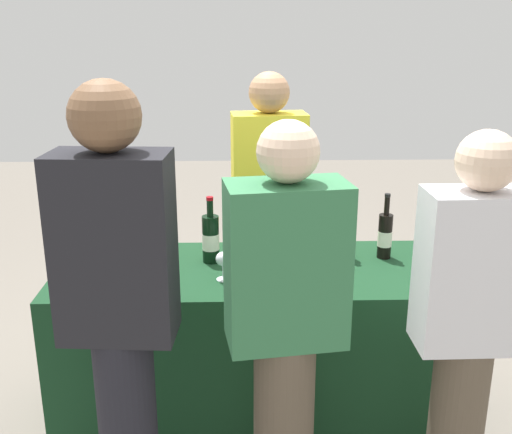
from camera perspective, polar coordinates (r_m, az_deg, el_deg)
ground_plane at (r=3.20m, az=-0.00°, el=-18.12°), size 12.00×12.00×0.00m
tasting_table at (r=2.99m, az=-0.00°, el=-11.92°), size 1.86×0.71×0.80m
wine_bottle_0 at (r=3.00m, az=-13.57°, el=-1.47°), size 0.07×0.07×0.33m
wine_bottle_1 at (r=2.88m, az=-10.13°, el=-2.30°), size 0.07×0.07×0.31m
wine_bottle_2 at (r=2.86m, az=-4.31°, el=-2.02°), size 0.08×0.08×0.32m
wine_bottle_3 at (r=2.90m, az=-1.61°, el=-1.86°), size 0.08×0.08×0.31m
wine_bottle_4 at (r=2.85m, az=2.34°, el=-2.16°), size 0.07×0.07×0.31m
wine_bottle_5 at (r=2.92m, az=4.22°, el=-1.54°), size 0.08×0.08×0.33m
wine_bottle_6 at (r=2.94m, az=8.16°, el=-1.70°), size 0.08×0.08×0.32m
wine_bottle_7 at (r=2.97m, az=12.10°, el=-1.70°), size 0.07×0.07×0.32m
wine_glass_0 at (r=2.67m, az=-10.31°, el=-4.25°), size 0.07×0.07×0.13m
wine_glass_1 at (r=2.66m, az=-3.14°, el=-4.09°), size 0.06×0.06×0.13m
wine_glass_2 at (r=2.70m, az=-1.18°, el=-3.52°), size 0.07×0.07×0.14m
ice_bucket at (r=2.84m, az=-14.12°, el=-3.16°), size 0.18×0.18×0.19m
server_pouring at (r=3.40m, az=1.19°, el=0.84°), size 0.42×0.25×1.64m
guest_0 at (r=2.14m, az=-12.80°, el=-8.55°), size 0.40×0.24×1.72m
guest_1 at (r=2.20m, az=2.79°, el=-10.04°), size 0.45×0.29×1.58m
guest_2 at (r=2.33m, az=19.37°, el=-9.68°), size 0.38×0.21×1.55m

